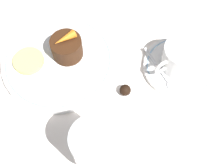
# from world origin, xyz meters

# --- Properties ---
(ground_plane) EXTENTS (3.00, 3.00, 0.00)m
(ground_plane) POSITION_xyz_m (0.00, 0.00, 0.00)
(ground_plane) COLOR white
(dinner_plate) EXTENTS (0.23, 0.23, 0.01)m
(dinner_plate) POSITION_xyz_m (0.02, -0.06, 0.01)
(dinner_plate) COLOR white
(dinner_plate) RESTS_ON ground_plane
(saucer) EXTENTS (0.15, 0.15, 0.01)m
(saucer) POSITION_xyz_m (-0.18, 0.08, 0.01)
(saucer) COLOR white
(saucer) RESTS_ON ground_plane
(coffee_cup) EXTENTS (0.10, 0.08, 0.06)m
(coffee_cup) POSITION_xyz_m (-0.18, 0.08, 0.04)
(coffee_cup) COLOR white
(coffee_cup) RESTS_ON saucer
(spoon) EXTENTS (0.02, 0.11, 0.00)m
(spoon) POSITION_xyz_m (-0.14, 0.08, 0.01)
(spoon) COLOR silver
(spoon) RESTS_ON saucer
(wine_glass) EXTENTS (0.08, 0.08, 0.11)m
(wine_glass) POSITION_xyz_m (0.06, 0.15, 0.08)
(wine_glass) COLOR silver
(wine_glass) RESTS_ON ground_plane
(dessert_cake) EXTENTS (0.06, 0.06, 0.04)m
(dessert_cake) POSITION_xyz_m (0.00, -0.06, 0.04)
(dessert_cake) COLOR #381E0F
(dessert_cake) RESTS_ON dinner_plate
(carrot_garnish) EXTENTS (0.05, 0.02, 0.02)m
(carrot_garnish) POSITION_xyz_m (0.00, -0.06, 0.07)
(carrot_garnish) COLOR orange
(carrot_garnish) RESTS_ON dessert_cake
(pineapple_slice) EXTENTS (0.06, 0.06, 0.01)m
(pineapple_slice) POSITION_xyz_m (0.08, -0.08, 0.02)
(pineapple_slice) COLOR #EFE075
(pineapple_slice) RESTS_ON dinner_plate
(chocolate_truffle) EXTENTS (0.02, 0.02, 0.02)m
(chocolate_truffle) POSITION_xyz_m (-0.06, 0.07, 0.01)
(chocolate_truffle) COLOR black
(chocolate_truffle) RESTS_ON ground_plane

